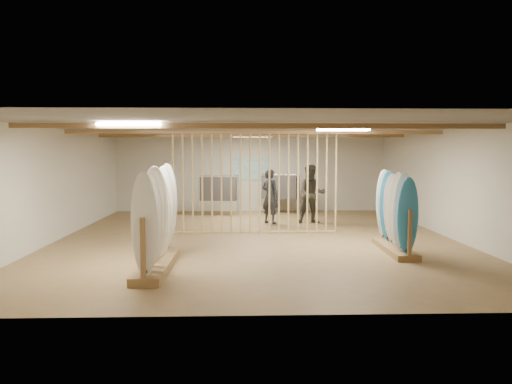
{
  "coord_description": "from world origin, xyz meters",
  "views": [
    {
      "loc": [
        -0.42,
        -12.62,
        2.23
      ],
      "look_at": [
        0.0,
        0.0,
        1.2
      ],
      "focal_mm": 35.0,
      "sensor_mm": 36.0,
      "label": 1
    }
  ],
  "objects_px": {
    "shopper_b": "(312,190)",
    "clothing_rack_b": "(280,187)",
    "clothing_rack_a": "(218,189)",
    "shopper_a": "(270,193)",
    "rack_right": "(395,225)",
    "rack_left": "(157,234)"
  },
  "relations": [
    {
      "from": "shopper_a",
      "to": "shopper_b",
      "type": "relative_size",
      "value": 0.93
    },
    {
      "from": "clothing_rack_b",
      "to": "shopper_a",
      "type": "bearing_deg",
      "value": -82.86
    },
    {
      "from": "rack_right",
      "to": "clothing_rack_b",
      "type": "bearing_deg",
      "value": 107.91
    },
    {
      "from": "clothing_rack_a",
      "to": "shopper_a",
      "type": "distance_m",
      "value": 2.55
    },
    {
      "from": "rack_right",
      "to": "shopper_b",
      "type": "relative_size",
      "value": 1.07
    },
    {
      "from": "clothing_rack_b",
      "to": "shopper_a",
      "type": "relative_size",
      "value": 0.76
    },
    {
      "from": "clothing_rack_a",
      "to": "rack_left",
      "type": "bearing_deg",
      "value": -90.08
    },
    {
      "from": "clothing_rack_b",
      "to": "shopper_a",
      "type": "height_order",
      "value": "shopper_a"
    },
    {
      "from": "rack_left",
      "to": "shopper_b",
      "type": "height_order",
      "value": "shopper_b"
    },
    {
      "from": "rack_left",
      "to": "clothing_rack_b",
      "type": "bearing_deg",
      "value": 70.4
    },
    {
      "from": "clothing_rack_a",
      "to": "rack_right",
      "type": "bearing_deg",
      "value": -50.55
    },
    {
      "from": "clothing_rack_b",
      "to": "shopper_b",
      "type": "relative_size",
      "value": 0.71
    },
    {
      "from": "rack_left",
      "to": "shopper_a",
      "type": "xyz_separation_m",
      "value": [
        2.52,
        5.88,
        0.3
      ]
    },
    {
      "from": "clothing_rack_b",
      "to": "shopper_a",
      "type": "distance_m",
      "value": 2.47
    },
    {
      "from": "rack_right",
      "to": "shopper_a",
      "type": "bearing_deg",
      "value": 121.01
    },
    {
      "from": "rack_right",
      "to": "shopper_a",
      "type": "height_order",
      "value": "shopper_a"
    },
    {
      "from": "rack_right",
      "to": "shopper_b",
      "type": "height_order",
      "value": "shopper_b"
    },
    {
      "from": "shopper_b",
      "to": "shopper_a",
      "type": "bearing_deg",
      "value": -179.55
    },
    {
      "from": "rack_right",
      "to": "shopper_b",
      "type": "distance_m",
      "value": 4.65
    },
    {
      "from": "clothing_rack_b",
      "to": "shopper_b",
      "type": "bearing_deg",
      "value": -52.93
    },
    {
      "from": "clothing_rack_a",
      "to": "shopper_b",
      "type": "distance_m",
      "value": 3.53
    },
    {
      "from": "shopper_b",
      "to": "clothing_rack_b",
      "type": "bearing_deg",
      "value": 107.88
    }
  ]
}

